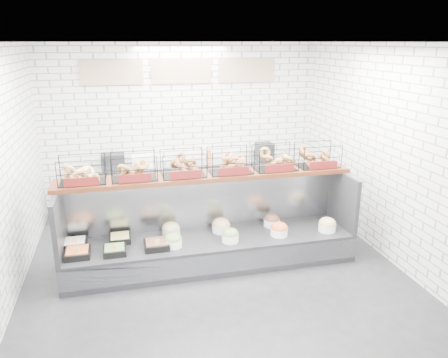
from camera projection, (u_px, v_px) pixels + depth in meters
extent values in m
plane|color=black|center=(216.00, 273.00, 5.93)|extent=(5.50, 5.50, 0.00)
cube|color=silver|center=(183.00, 127.00, 8.02)|extent=(5.00, 0.02, 3.00)
cube|color=silver|center=(391.00, 155.00, 6.03)|extent=(0.02, 5.50, 3.00)
cube|color=white|center=(214.00, 42.00, 5.02)|extent=(5.00, 5.50, 0.02)
cube|color=tan|center=(112.00, 73.00, 7.42)|extent=(1.05, 0.03, 0.42)
cube|color=tan|center=(182.00, 71.00, 7.69)|extent=(1.05, 0.03, 0.42)
cube|color=tan|center=(247.00, 70.00, 7.96)|extent=(1.05, 0.03, 0.42)
cube|color=black|center=(211.00, 250.00, 6.14)|extent=(4.00, 0.90, 0.40)
cube|color=#93969B|center=(218.00, 263.00, 5.73)|extent=(4.00, 0.03, 0.28)
cube|color=#93969B|center=(205.00, 200.00, 6.34)|extent=(4.00, 0.08, 0.80)
cube|color=black|center=(59.00, 224.00, 5.52)|extent=(0.06, 0.90, 0.80)
cube|color=black|center=(342.00, 199.00, 6.40)|extent=(0.06, 0.90, 0.80)
cube|color=black|center=(78.00, 253.00, 5.53)|extent=(0.31, 0.31, 0.08)
cube|color=#C65E2A|center=(77.00, 251.00, 5.52)|extent=(0.27, 0.27, 0.04)
cube|color=#EBBD51|center=(76.00, 251.00, 5.40)|extent=(0.06, 0.01, 0.08)
cube|color=black|center=(75.00, 244.00, 5.79)|extent=(0.29, 0.29, 0.08)
cube|color=white|center=(75.00, 241.00, 5.78)|extent=(0.25, 0.25, 0.04)
cube|color=#EBBD51|center=(74.00, 241.00, 5.67)|extent=(0.06, 0.01, 0.08)
cube|color=black|center=(115.00, 251.00, 5.60)|extent=(0.29, 0.29, 0.08)
cube|color=#618342|center=(115.00, 248.00, 5.59)|extent=(0.24, 0.24, 0.04)
cube|color=#EBBD51|center=(114.00, 248.00, 5.48)|extent=(0.06, 0.01, 0.08)
cube|color=black|center=(120.00, 239.00, 5.94)|extent=(0.28, 0.28, 0.08)
cube|color=#E3DE74|center=(120.00, 236.00, 5.93)|extent=(0.24, 0.24, 0.04)
cube|color=#EBBD51|center=(120.00, 236.00, 5.82)|extent=(0.06, 0.01, 0.08)
cube|color=black|center=(157.00, 245.00, 5.76)|extent=(0.32, 0.32, 0.08)
cube|color=brown|center=(156.00, 243.00, 5.75)|extent=(0.27, 0.27, 0.04)
cube|color=#EBBD51|center=(157.00, 242.00, 5.63)|extent=(0.06, 0.01, 0.08)
cylinder|color=white|center=(173.00, 243.00, 5.79)|extent=(0.23, 0.23, 0.11)
ellipsoid|color=olive|center=(173.00, 239.00, 5.77)|extent=(0.22, 0.22, 0.16)
cylinder|color=white|center=(171.00, 232.00, 6.12)|extent=(0.25, 0.25, 0.11)
ellipsoid|color=tan|center=(171.00, 228.00, 6.10)|extent=(0.25, 0.25, 0.17)
cylinder|color=white|center=(230.00, 238.00, 5.94)|extent=(0.23, 0.23, 0.11)
ellipsoid|color=olive|center=(230.00, 234.00, 5.92)|extent=(0.22, 0.22, 0.16)
cylinder|color=white|center=(221.00, 228.00, 6.25)|extent=(0.26, 0.26, 0.11)
ellipsoid|color=tan|center=(221.00, 224.00, 6.24)|extent=(0.25, 0.25, 0.18)
cylinder|color=white|center=(279.00, 232.00, 6.13)|extent=(0.24, 0.24, 0.11)
ellipsoid|color=#C45229|center=(279.00, 228.00, 6.11)|extent=(0.24, 0.24, 0.17)
cylinder|color=white|center=(272.00, 222.00, 6.44)|extent=(0.23, 0.23, 0.11)
ellipsoid|color=brown|center=(272.00, 219.00, 6.42)|extent=(0.23, 0.23, 0.16)
cylinder|color=white|center=(327.00, 227.00, 6.27)|extent=(0.25, 0.25, 0.11)
ellipsoid|color=tan|center=(327.00, 223.00, 6.26)|extent=(0.25, 0.25, 0.17)
cube|color=#3B180C|center=(207.00, 176.00, 6.04)|extent=(4.10, 0.50, 0.06)
cube|color=black|center=(82.00, 170.00, 5.61)|extent=(0.60, 0.38, 0.34)
cube|color=#56100F|center=(82.00, 182.00, 5.45)|extent=(0.42, 0.02, 0.11)
cube|color=black|center=(134.00, 167.00, 5.76)|extent=(0.60, 0.38, 0.34)
cube|color=#56100F|center=(135.00, 178.00, 5.60)|extent=(0.42, 0.02, 0.11)
cube|color=black|center=(183.00, 163.00, 5.90)|extent=(0.60, 0.38, 0.34)
cube|color=#56100F|center=(186.00, 175.00, 5.75)|extent=(0.42, 0.02, 0.11)
cube|color=black|center=(230.00, 160.00, 6.05)|extent=(0.60, 0.38, 0.34)
cube|color=#56100F|center=(234.00, 171.00, 5.89)|extent=(0.42, 0.02, 0.11)
cube|color=black|center=(275.00, 158.00, 6.20)|extent=(0.60, 0.38, 0.34)
cube|color=#56100F|center=(280.00, 168.00, 6.04)|extent=(0.42, 0.02, 0.11)
cube|color=black|center=(318.00, 155.00, 6.34)|extent=(0.60, 0.38, 0.34)
cube|color=#56100F|center=(323.00, 165.00, 6.19)|extent=(0.42, 0.02, 0.11)
cube|color=#93969B|center=(187.00, 187.00, 8.04)|extent=(4.00, 0.60, 0.90)
cube|color=black|center=(113.00, 160.00, 7.62)|extent=(0.40, 0.30, 0.24)
cube|color=silver|center=(142.00, 161.00, 7.71)|extent=(0.35, 0.28, 0.18)
cylinder|color=#BE582F|center=(209.00, 156.00, 7.95)|extent=(0.09, 0.09, 0.22)
cube|color=black|center=(264.00, 151.00, 8.16)|extent=(0.30, 0.30, 0.30)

